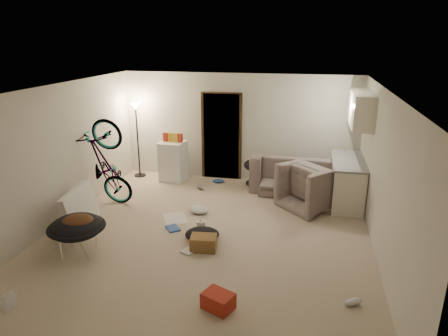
% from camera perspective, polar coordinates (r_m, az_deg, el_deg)
% --- Properties ---
extents(floor, '(5.50, 6.00, 0.02)m').
position_cam_1_polar(floor, '(7.04, -2.39, -9.59)').
color(floor, '#C0AC94').
rests_on(floor, ground).
extents(ceiling, '(5.50, 6.00, 0.02)m').
position_cam_1_polar(ceiling, '(6.27, -2.70, 11.23)').
color(ceiling, white).
rests_on(ceiling, wall_back).
extents(wall_back, '(5.50, 0.02, 2.50)m').
position_cam_1_polar(wall_back, '(9.39, 2.12, 5.79)').
color(wall_back, beige).
rests_on(wall_back, floor).
extents(wall_front, '(5.50, 0.02, 2.50)m').
position_cam_1_polar(wall_front, '(3.96, -13.86, -13.11)').
color(wall_front, beige).
rests_on(wall_front, floor).
extents(wall_left, '(0.02, 6.00, 2.50)m').
position_cam_1_polar(wall_left, '(7.70, -22.85, 1.54)').
color(wall_left, beige).
rests_on(wall_left, floor).
extents(wall_right, '(0.02, 6.00, 2.50)m').
position_cam_1_polar(wall_right, '(6.45, 21.92, -1.40)').
color(wall_right, beige).
rests_on(wall_right, floor).
extents(doorway, '(0.85, 0.10, 2.04)m').
position_cam_1_polar(doorway, '(9.48, -0.33, 4.49)').
color(doorway, black).
rests_on(doorway, floor).
extents(door_trim, '(0.97, 0.04, 2.10)m').
position_cam_1_polar(door_trim, '(9.45, -0.37, 4.45)').
color(door_trim, '#382613').
rests_on(door_trim, floor).
extents(floor_lamp, '(0.28, 0.28, 1.81)m').
position_cam_1_polar(floor_lamp, '(9.74, -12.38, 6.18)').
color(floor_lamp, black).
rests_on(floor_lamp, floor).
extents(kitchen_counter, '(0.60, 1.50, 0.88)m').
position_cam_1_polar(kitchen_counter, '(8.54, 17.08, -1.96)').
color(kitchen_counter, silver).
rests_on(kitchen_counter, floor).
extents(counter_top, '(0.64, 1.54, 0.04)m').
position_cam_1_polar(counter_top, '(8.40, 17.37, 0.98)').
color(counter_top, gray).
rests_on(counter_top, kitchen_counter).
extents(kitchen_uppers, '(0.38, 1.40, 0.65)m').
position_cam_1_polar(kitchen_uppers, '(8.18, 18.98, 7.96)').
color(kitchen_uppers, silver).
rests_on(kitchen_uppers, wall_right).
extents(sofa, '(2.10, 0.89, 0.61)m').
position_cam_1_polar(sofa, '(8.97, 10.60, -1.41)').
color(sofa, '#323831').
rests_on(sofa, floor).
extents(armchair, '(1.34, 1.34, 0.66)m').
position_cam_1_polar(armchair, '(8.25, 12.84, -3.16)').
color(armchair, '#323831').
rests_on(armchair, floor).
extents(bicycle, '(1.89, 0.90, 1.07)m').
position_cam_1_polar(bicycle, '(8.38, -16.34, -1.95)').
color(bicycle, black).
rests_on(bicycle, floor).
extents(book_asset, '(0.29, 0.24, 0.02)m').
position_cam_1_polar(book_asset, '(5.93, -28.85, -17.74)').
color(book_asset, '#A12818').
rests_on(book_asset, floor).
extents(mini_fridge, '(0.59, 0.59, 0.94)m').
position_cam_1_polar(mini_fridge, '(9.52, -7.25, 0.98)').
color(mini_fridge, white).
rests_on(mini_fridge, floor).
extents(snack_box_0, '(0.11, 0.08, 0.30)m').
position_cam_1_polar(snack_box_0, '(9.44, -8.35, 4.12)').
color(snack_box_0, '#A12818').
rests_on(snack_box_0, mini_fridge).
extents(snack_box_1, '(0.10, 0.07, 0.30)m').
position_cam_1_polar(snack_box_1, '(9.40, -7.67, 4.09)').
color(snack_box_1, orange).
rests_on(snack_box_1, mini_fridge).
extents(snack_box_2, '(0.12, 0.10, 0.30)m').
position_cam_1_polar(snack_box_2, '(9.36, -6.97, 4.05)').
color(snack_box_2, gold).
rests_on(snack_box_2, mini_fridge).
extents(snack_box_3, '(0.11, 0.09, 0.30)m').
position_cam_1_polar(snack_box_3, '(9.32, -6.27, 4.02)').
color(snack_box_3, '#A12818').
rests_on(snack_box_3, mini_fridge).
extents(saucer_chair, '(0.89, 0.89, 0.63)m').
position_cam_1_polar(saucer_chair, '(6.72, -20.23, -8.54)').
color(saucer_chair, silver).
rests_on(saucer_chair, floor).
extents(hoodie, '(0.61, 0.57, 0.22)m').
position_cam_1_polar(hoodie, '(6.59, -20.18, -7.21)').
color(hoodie, '#4F2E1B').
rests_on(hoodie, saucer_chair).
extents(sofa_drape, '(0.65, 0.57, 0.28)m').
position_cam_1_polar(sofa_drape, '(8.96, 4.62, 0.43)').
color(sofa_drape, black).
rests_on(sofa_drape, sofa).
extents(tv_box, '(0.42, 1.12, 0.74)m').
position_cam_1_polar(tv_box, '(7.60, -19.88, -5.43)').
color(tv_box, silver).
rests_on(tv_box, floor).
extents(drink_case_a, '(0.44, 0.34, 0.23)m').
position_cam_1_polar(drink_case_a, '(6.54, -2.94, -10.63)').
color(drink_case_a, brown).
rests_on(drink_case_a, floor).
extents(drink_case_b, '(0.45, 0.40, 0.22)m').
position_cam_1_polar(drink_case_b, '(5.30, -0.84, -18.46)').
color(drink_case_b, '#A12818').
rests_on(drink_case_b, floor).
extents(juicer, '(0.16, 0.16, 0.23)m').
position_cam_1_polar(juicer, '(7.19, -3.31, -8.06)').
color(juicer, white).
rests_on(juicer, floor).
extents(newspaper, '(0.62, 0.67, 0.01)m').
position_cam_1_polar(newspaper, '(7.67, -6.99, -7.16)').
color(newspaper, silver).
rests_on(newspaper, floor).
extents(book_blue, '(0.33, 0.34, 0.03)m').
position_cam_1_polar(book_blue, '(7.28, -7.32, -8.53)').
color(book_blue, '#2A4D98').
rests_on(book_blue, floor).
extents(book_white, '(0.28, 0.31, 0.02)m').
position_cam_1_polar(book_white, '(6.55, -4.93, -11.68)').
color(book_white, silver).
rests_on(book_white, floor).
extents(shoe_0, '(0.30, 0.16, 0.10)m').
position_cam_1_polar(shoe_0, '(9.36, -0.79, -1.87)').
color(shoe_0, '#2A4D98').
rests_on(shoe_0, floor).
extents(shoe_1, '(0.26, 0.27, 0.10)m').
position_cam_1_polar(shoe_1, '(9.02, -3.41, -2.74)').
color(shoe_1, slate).
rests_on(shoe_1, floor).
extents(shoe_4, '(0.27, 0.22, 0.09)m').
position_cam_1_polar(shoe_4, '(5.63, 17.94, -17.72)').
color(shoe_4, white).
rests_on(shoe_4, floor).
extents(clothes_lump_a, '(0.66, 0.59, 0.19)m').
position_cam_1_polar(clothes_lump_a, '(6.85, -3.14, -9.45)').
color(clothes_lump_a, black).
rests_on(clothes_lump_a, floor).
extents(clothes_lump_b, '(0.55, 0.50, 0.15)m').
position_cam_1_polar(clothes_lump_b, '(9.21, 4.60, -2.15)').
color(clothes_lump_b, black).
rests_on(clothes_lump_b, floor).
extents(clothes_lump_c, '(0.50, 0.49, 0.12)m').
position_cam_1_polar(clothes_lump_c, '(7.86, -3.61, -5.94)').
color(clothes_lump_c, silver).
rests_on(clothes_lump_c, floor).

